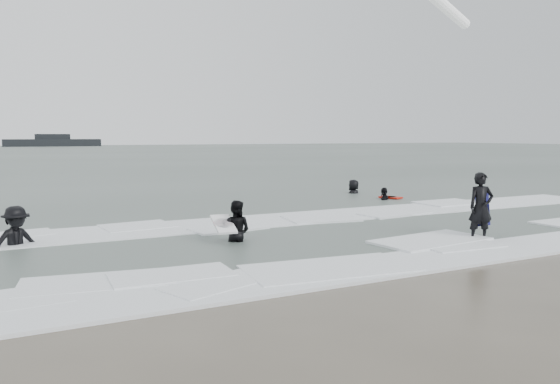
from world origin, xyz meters
name	(u,v)px	position (x,y,z in m)	size (l,w,h in m)	color
ground	(378,260)	(0.00, 0.00, 0.00)	(320.00, 320.00, 0.00)	brown
sea	(61,154)	(0.00, 80.00, 0.06)	(320.00, 320.00, 0.00)	#47544C
surfer_centre	(480,241)	(3.83, 0.64, 0.00)	(0.68, 0.45, 1.87)	black
surfer_wading	(236,243)	(-2.13, 3.35, 0.00)	(0.82, 0.64, 1.68)	black
surfer_breaker	(17,248)	(-7.34, 5.16, 0.00)	(1.24, 0.71, 1.92)	black
surfer_right_near	(384,201)	(7.15, 9.15, 0.00)	(1.02, 0.42, 1.74)	black
surfer_right_far	(354,194)	(7.49, 12.00, 0.00)	(0.91, 0.59, 1.86)	black
surf_foam	(300,233)	(0.00, 3.70, 0.04)	(30.03, 9.06, 0.09)	white
bodyboards	(371,207)	(3.07, 4.51, 0.50)	(10.88, 9.15, 1.25)	#10104B
vessel_horizon	(53,142)	(3.56, 147.07, 1.23)	(24.09, 4.30, 3.27)	black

